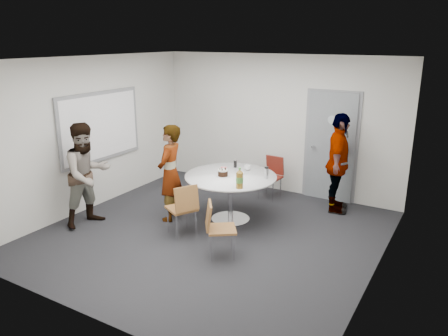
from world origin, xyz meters
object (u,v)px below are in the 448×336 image
Objects in this scene: person_right at (338,163)px; chair_near_right at (216,224)px; chair_near_left at (184,205)px; person_left at (87,175)px; whiteboard at (101,127)px; person_main at (170,173)px; chair_far at (272,173)px; door at (331,147)px; table at (231,182)px.

chair_near_right is at bearing 145.99° from person_right.
chair_near_left is at bearing 128.78° from person_right.
person_left is 4.25m from person_right.
chair_near_right is 0.47× the size of person_left.
whiteboard is 2.38m from chair_near_left.
person_main is at bearing 113.77° from person_right.
chair_near_right is at bearing 47.97° from person_main.
person_left is (-1.03, -0.85, 0.04)m from person_main.
person_main is 0.93× the size of person_right.
person_main is at bearing -39.13° from person_left.
chair_near_left is at bearing -147.31° from chair_near_right.
chair_far is 0.46× the size of person_right.
door reaches higher than person_main.
person_left reaches higher than person_main.
chair_near_left is at bearing -12.37° from whiteboard.
table is (2.47, 0.44, -0.76)m from whiteboard.
table is 1.31m from chair_near_right.
person_main reaches higher than table.
person_main is (-0.60, 0.46, 0.30)m from chair_near_left.
chair_far is at bearing 137.77° from person_main.
whiteboard is 2.23× the size of chair_near_left.
person_right is (1.72, 2.22, 0.37)m from chair_near_left.
chair_far is at bearing -155.07° from door.
chair_near_left is 0.48× the size of person_right.
door reaches higher than table.
chair_near_right is 2.73m from person_right.
whiteboard is 4.28m from person_right.
person_right is at bearing -9.27° from chair_near_left.
chair_far is (-0.97, -0.45, -0.54)m from door.
chair_near_right is at bearing 101.71° from chair_far.
whiteboard is (-3.56, -2.28, 0.42)m from door.
chair_near_left is 0.81m from person_main.
table is 0.93× the size of person_main.
chair_near_left reaches higher than chair_far.
table is 0.89× the size of person_left.
chair_near_right is at bearing -76.62° from person_left.
whiteboard is at bearing -140.50° from chair_near_right.
person_main is at bearing -131.35° from door.
person_right reaches higher than person_left.
chair_near_left is 1.06× the size of chair_far.
door is 1.12× the size of whiteboard.
chair_far is (0.45, 2.30, -0.03)m from chair_near_left.
person_left reaches higher than chair_near_right.
person_right reaches higher than chair_far.
chair_far is at bearing 73.03° from person_right.
door is at bearing 59.41° from table.
chair_near_left is at bearing -117.29° from door.
person_left is at bearing -59.28° from whiteboard.
chair_near_left is 1.05× the size of chair_near_right.
table is at bearing 10.03° from whiteboard.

